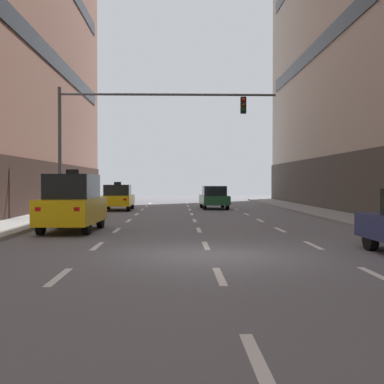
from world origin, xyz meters
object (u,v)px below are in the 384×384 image
(taxi_driving_0, at_px, (118,198))
(taxi_driving_1, at_px, (73,203))
(traffic_signal_0, at_px, (129,124))
(car_driving_2, at_px, (214,198))

(taxi_driving_0, xyz_separation_m, taxi_driving_1, (-0.06, -14.74, 0.25))
(taxi_driving_0, height_order, taxi_driving_1, taxi_driving_1)
(taxi_driving_0, relative_size, traffic_signal_0, 0.41)
(taxi_driving_0, bearing_deg, car_driving_2, 13.65)
(taxi_driving_1, distance_m, car_driving_2, 17.56)
(car_driving_2, relative_size, traffic_signal_0, 0.39)
(taxi_driving_0, xyz_separation_m, traffic_signal_0, (1.45, -8.02, 3.98))
(taxi_driving_0, xyz_separation_m, car_driving_2, (6.45, 1.57, -0.05))
(car_driving_2, distance_m, traffic_signal_0, 11.54)
(taxi_driving_1, xyz_separation_m, car_driving_2, (6.51, 16.31, -0.30))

